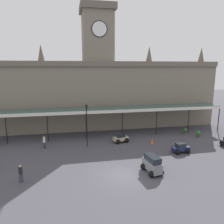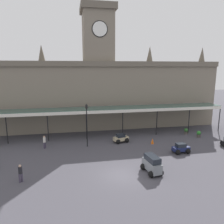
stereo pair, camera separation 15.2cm
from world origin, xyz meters
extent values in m
plane|color=#45434B|center=(0.00, 0.00, 0.00)|extent=(140.00, 140.00, 0.00)
cube|color=slate|center=(0.00, 18.28, 5.53)|extent=(40.02, 6.29, 11.05)
cube|color=#685F52|center=(0.00, 14.99, 10.65)|extent=(40.02, 0.30, 0.80)
cube|color=slate|center=(0.00, 18.28, 14.90)|extent=(4.80, 4.80, 7.69)
cube|color=#61594D|center=(0.00, 18.28, 19.24)|extent=(5.50, 5.50, 1.00)
cylinder|color=white|center=(0.00, 15.82, 15.82)|extent=(2.20, 0.12, 2.20)
cylinder|color=black|center=(0.00, 15.86, 15.82)|extent=(2.46, 0.06, 2.46)
cone|color=#5B5448|center=(-9.00, 18.28, 12.35)|extent=(1.10, 1.10, 2.60)
cone|color=#5B5448|center=(9.00, 18.28, 12.35)|extent=(1.10, 1.10, 2.60)
cone|color=#5B5448|center=(19.01, 18.28, 12.35)|extent=(1.10, 1.10, 2.60)
cube|color=#38564C|center=(0.00, 12.94, 4.10)|extent=(37.26, 3.20, 0.16)
cube|color=silver|center=(0.00, 11.34, 3.90)|extent=(37.26, 0.12, 0.44)
cylinder|color=black|center=(-13.31, 11.49, 2.01)|extent=(0.14, 0.14, 4.02)
cylinder|color=black|center=(-7.99, 11.49, 2.01)|extent=(0.14, 0.14, 4.02)
cylinder|color=black|center=(-2.66, 11.49, 2.01)|extent=(0.14, 0.14, 4.02)
cylinder|color=black|center=(2.66, 11.49, 2.01)|extent=(0.14, 0.14, 4.02)
cylinder|color=black|center=(7.99, 11.49, 2.01)|extent=(0.14, 0.14, 4.02)
cylinder|color=black|center=(13.31, 11.49, 2.01)|extent=(0.14, 0.14, 4.02)
cylinder|color=black|center=(18.63, 11.49, 2.01)|extent=(0.14, 0.14, 4.02)
sphere|color=black|center=(14.77, 5.40, 0.32)|extent=(0.64, 0.64, 0.64)
cube|color=#19214C|center=(8.11, 4.09, 0.52)|extent=(2.10, 1.01, 0.50)
cube|color=#1E232B|center=(8.06, 4.09, 0.98)|extent=(1.15, 0.87, 0.42)
sphere|color=black|center=(8.76, 4.57, 0.32)|extent=(0.64, 0.64, 0.64)
sphere|color=black|center=(8.82, 3.70, 0.32)|extent=(0.64, 0.64, 0.64)
sphere|color=black|center=(7.41, 4.49, 0.32)|extent=(0.64, 0.64, 0.64)
sphere|color=black|center=(7.47, 3.61, 0.32)|extent=(0.64, 0.64, 0.64)
cube|color=tan|center=(1.86, 9.12, 0.52)|extent=(2.21, 1.39, 0.50)
cube|color=#1E232B|center=(1.81, 9.10, 0.98)|extent=(1.27, 1.06, 0.42)
sphere|color=black|center=(2.39, 9.72, 0.32)|extent=(0.64, 0.64, 0.64)
sphere|color=black|center=(2.62, 8.87, 0.32)|extent=(0.64, 0.64, 0.64)
sphere|color=black|center=(1.09, 9.36, 0.32)|extent=(0.64, 0.64, 0.64)
sphere|color=black|center=(1.32, 8.51, 0.32)|extent=(0.64, 0.64, 0.64)
cube|color=slate|center=(2.81, -0.04, 0.74)|extent=(1.28, 2.51, 0.95)
cube|color=#1E232B|center=(2.82, -0.09, 1.50)|extent=(1.16, 2.01, 0.55)
sphere|color=black|center=(2.22, 0.74, 0.32)|extent=(0.64, 0.64, 0.64)
sphere|color=black|center=(3.16, 0.87, 0.32)|extent=(0.64, 0.64, 0.64)
sphere|color=black|center=(2.47, -0.95, 0.32)|extent=(0.64, 0.64, 0.64)
sphere|color=black|center=(3.41, -0.81, 0.32)|extent=(0.64, 0.64, 0.64)
cylinder|color=#3F384C|center=(-9.46, 0.41, 0.41)|extent=(0.17, 0.17, 0.82)
cylinder|color=#3F384C|center=(-9.30, 0.56, 0.41)|extent=(0.17, 0.17, 0.82)
cylinder|color=black|center=(-9.38, 0.49, 1.13)|extent=(0.34, 0.34, 0.62)
sphere|color=tan|center=(-9.38, 0.49, 1.55)|extent=(0.23, 0.23, 0.23)
cylinder|color=#3F384C|center=(-8.27, 8.59, 0.41)|extent=(0.17, 0.17, 0.82)
cylinder|color=#3F384C|center=(-8.13, 8.76, 0.41)|extent=(0.17, 0.17, 0.82)
cylinder|color=silver|center=(-8.20, 8.68, 1.13)|extent=(0.34, 0.34, 0.62)
sphere|color=tan|center=(-8.20, 8.68, 1.55)|extent=(0.23, 0.23, 0.23)
cylinder|color=black|center=(-2.82, 8.34, 2.54)|extent=(0.13, 0.13, 5.07)
cube|color=black|center=(-2.82, 8.34, 5.29)|extent=(0.30, 0.30, 0.44)
sphere|color=black|center=(-2.82, 8.34, 5.57)|extent=(0.14, 0.14, 0.14)
cone|color=orange|center=(5.91, 7.76, 0.37)|extent=(0.40, 0.40, 0.74)
cylinder|color=#47423D|center=(12.53, 10.81, 0.21)|extent=(0.56, 0.56, 0.42)
sphere|color=#2D6329|center=(12.53, 10.81, 0.66)|extent=(0.60, 0.60, 0.60)
cylinder|color=#47423D|center=(13.63, 9.11, 0.21)|extent=(0.56, 0.56, 0.42)
sphere|color=#2C7E2B|center=(13.63, 9.11, 0.66)|extent=(0.60, 0.60, 0.60)
camera|label=1|loc=(-4.83, -18.60, 10.15)|focal=34.84mm
camera|label=2|loc=(-4.68, -18.63, 10.15)|focal=34.84mm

